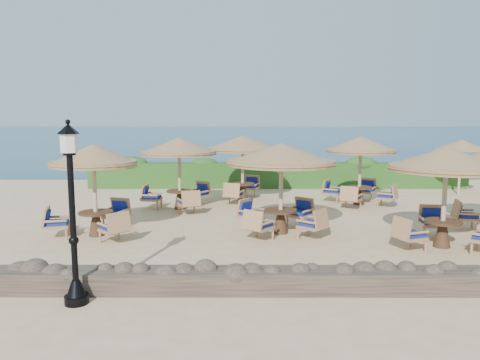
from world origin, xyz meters
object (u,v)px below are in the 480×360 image
Objects in this scene: cafe_set_0 at (94,173)px; cafe_set_1 at (281,169)px; lamp_post at (73,222)px; extra_parasol at (461,145)px; cafe_set_2 at (446,174)px; cafe_set_4 at (243,151)px; cafe_set_5 at (360,159)px; cafe_set_3 at (179,158)px.

cafe_set_1 is at bearing 3.25° from cafe_set_0.
lamp_post is at bearing -76.99° from cafe_set_0.
extra_parasol is 0.81× the size of cafe_set_2.
cafe_set_0 reaches higher than extra_parasol.
cafe_set_2 is at bearing -52.45° from cafe_set_4.
cafe_set_1 is 4.39m from cafe_set_2.
cafe_set_5 is at bearing -11.42° from cafe_set_4.
extra_parasol is at bearing 15.37° from cafe_set_3.
cafe_set_1 is 1.08× the size of cafe_set_2.
cafe_set_0 is at bearing 103.01° from lamp_post.
cafe_set_1 is (4.21, 5.21, 0.36)m from lamp_post.
lamp_post is at bearing -136.40° from extra_parasol.
cafe_set_5 is at bearing 7.64° from cafe_set_3.
extra_parasol is 12.25m from cafe_set_3.
lamp_post is 1.12× the size of cafe_set_2.
cafe_set_0 and cafe_set_2 have the same top height.
cafe_set_1 and cafe_set_4 have the same top height.
cafe_set_3 is 1.01× the size of cafe_set_5.
cafe_set_0 is 9.56m from cafe_set_2.
cafe_set_2 is (8.36, 3.77, 0.39)m from lamp_post.
cafe_set_5 is (-4.96, -2.33, -0.37)m from extra_parasol.
lamp_post is 17.41m from extra_parasol.
cafe_set_3 is (-7.57, 4.99, -0.04)m from cafe_set_2.
lamp_post is at bearing -95.14° from cafe_set_3.
extra_parasol is 0.82× the size of cafe_set_4.
cafe_set_3 is (1.92, 3.84, 0.08)m from cafe_set_0.
extra_parasol is 15.46m from cafe_set_0.
lamp_post is 5.05m from cafe_set_0.
cafe_set_0 and cafe_set_5 have the same top height.
lamp_post is 1.38× the size of extra_parasol.
extra_parasol is at bearing 8.47° from cafe_set_4.
cafe_set_3 is at bearing -172.36° from cafe_set_5.
cafe_set_2 and cafe_set_5 have the same top height.
cafe_set_5 is at bearing 28.48° from cafe_set_0.
cafe_set_1 is (-8.39, -6.79, -0.26)m from extra_parasol.
lamp_post is 9.18m from cafe_set_2.
cafe_set_4 is (-9.49, -1.41, -0.13)m from extra_parasol.
cafe_set_2 reaches higher than extra_parasol.
lamp_post reaches higher than cafe_set_0.
extra_parasol is 0.87× the size of cafe_set_5.
cafe_set_3 and cafe_set_5 have the same top height.
cafe_set_0 is 0.97× the size of cafe_set_5.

